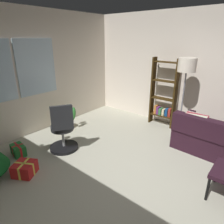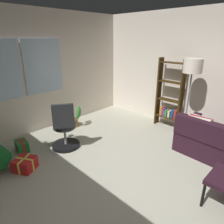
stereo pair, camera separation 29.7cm
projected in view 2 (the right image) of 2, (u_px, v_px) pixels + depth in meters
name	position (u px, v px, depth m)	size (l,w,h in m)	color
ground_plane	(138.00, 186.00, 3.09)	(4.81, 5.79, 0.10)	#ADAC98
wall_back_with_windows	(37.00, 72.00, 4.52)	(4.81, 0.12, 2.72)	silver
wall_right_with_frames	(213.00, 75.00, 4.23)	(0.12, 5.79, 2.72)	silver
gift_box_red	(25.00, 164.00, 3.37)	(0.43, 0.43, 0.22)	red
gift_box_green	(22.00, 146.00, 3.94)	(0.24, 0.35, 0.21)	#1E722D
office_chair	(65.00, 131.00, 3.94)	(0.58, 0.59, 0.97)	black
bookshelf	(169.00, 98.00, 4.80)	(0.18, 0.64, 1.68)	#34230C
floor_lamp	(192.00, 72.00, 3.96)	(0.37, 0.37, 1.73)	slate
potted_plant	(73.00, 119.00, 4.96)	(0.54, 0.38, 0.66)	olive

